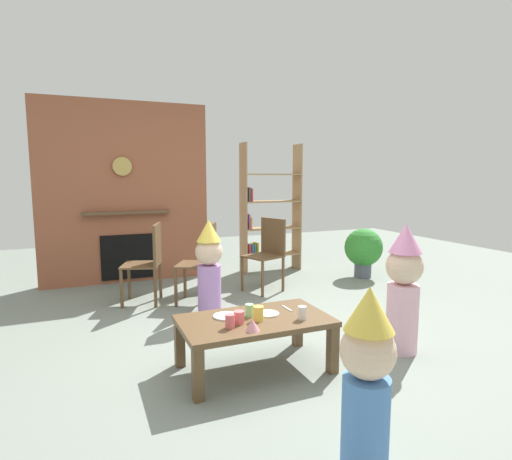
{
  "coord_description": "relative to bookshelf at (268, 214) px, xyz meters",
  "views": [
    {
      "loc": [
        -1.37,
        -3.23,
        1.43
      ],
      "look_at": [
        0.15,
        0.4,
        0.92
      ],
      "focal_mm": 29.24,
      "sensor_mm": 36.0,
      "label": 1
    }
  ],
  "objects": [
    {
      "name": "bookshelf",
      "position": [
        0.0,
        0.0,
        0.0
      ],
      "size": [
        0.9,
        0.28,
        1.9
      ],
      "color": "#9E7A51",
      "rests_on": "ground_plane"
    },
    {
      "name": "brick_fireplace_feature",
      "position": [
        -2.0,
        0.2,
        0.33
      ],
      "size": [
        2.2,
        0.28,
        2.4
      ],
      "color": "#935138",
      "rests_on": "ground_plane"
    },
    {
      "name": "child_with_cone_hat",
      "position": [
        -1.37,
        -4.15,
        -0.37
      ],
      "size": [
        0.26,
        0.26,
        0.93
      ],
      "rotation": [
        0.0,
        0.0,
        1.61
      ],
      "color": "#4C7FC6",
      "rests_on": "ground_plane"
    },
    {
      "name": "dining_chair_left",
      "position": [
        -1.88,
        -0.95,
        -0.35
      ],
      "size": [
        0.51,
        0.51,
        0.9
      ],
      "rotation": [
        0.0,
        0.0,
        2.82
      ],
      "color": "brown",
      "rests_on": "ground_plane"
    },
    {
      "name": "paper_cup_near_left",
      "position": [
        -1.41,
        -2.97,
        -0.42
      ],
      "size": [
        0.07,
        0.07,
        0.1
      ],
      "primitive_type": "cylinder",
      "color": "#F2CC4C",
      "rests_on": "coffee_table"
    },
    {
      "name": "paper_cup_near_right",
      "position": [
        -1.11,
        -3.07,
        -0.42
      ],
      "size": [
        0.06,
        0.06,
        0.1
      ],
      "primitive_type": "cylinder",
      "color": "silver",
      "rests_on": "coffee_table"
    },
    {
      "name": "paper_cup_center",
      "position": [
        -1.56,
        -2.97,
        -0.43
      ],
      "size": [
        0.07,
        0.07,
        0.09
      ],
      "primitive_type": "cylinder",
      "color": "#E5666B",
      "rests_on": "coffee_table"
    },
    {
      "name": "dining_chair_middle",
      "position": [
        -1.32,
        -1.18,
        -0.35
      ],
      "size": [
        0.54,
        0.54,
        0.9
      ],
      "rotation": [
        0.0,
        0.0,
        2.64
      ],
      "color": "brown",
      "rests_on": "ground_plane"
    },
    {
      "name": "child_in_pink",
      "position": [
        -0.19,
        -3.08,
        -0.31
      ],
      "size": [
        0.29,
        0.29,
        1.05
      ],
      "rotation": [
        0.0,
        0.0,
        3.01
      ],
      "color": "#EAB2C6",
      "rests_on": "ground_plane"
    },
    {
      "name": "paper_plate_rear",
      "position": [
        -1.6,
        -2.8,
        -0.47
      ],
      "size": [
        0.19,
        0.19,
        0.01
      ],
      "primitive_type": "cylinder",
      "color": "white",
      "rests_on": "coffee_table"
    },
    {
      "name": "ground_plane",
      "position": [
        -1.18,
        -2.4,
        -0.86
      ],
      "size": [
        12.0,
        12.0,
        0.0
      ],
      "primitive_type": "plane",
      "color": "gray"
    },
    {
      "name": "birthday_cake_slice",
      "position": [
        -1.53,
        -3.13,
        -0.43
      ],
      "size": [
        0.1,
        0.1,
        0.08
      ],
      "primitive_type": "cone",
      "color": "pink",
      "rests_on": "coffee_table"
    },
    {
      "name": "paper_cup_far_left",
      "position": [
        -1.65,
        -3.03,
        -0.42
      ],
      "size": [
        0.07,
        0.07,
        0.09
      ],
      "primitive_type": "cylinder",
      "color": "#E5666B",
      "rests_on": "coffee_table"
    },
    {
      "name": "paper_cup_far_right",
      "position": [
        -1.44,
        -2.86,
        -0.42
      ],
      "size": [
        0.06,
        0.06,
        0.09
      ],
      "primitive_type": "cylinder",
      "color": "#8CD18C",
      "rests_on": "coffee_table"
    },
    {
      "name": "child_by_the_chairs",
      "position": [
        -1.39,
        -1.64,
        -0.34
      ],
      "size": [
        0.27,
        0.27,
        0.99
      ],
      "rotation": [
        0.0,
        0.0,
        -1.59
      ],
      "color": "#B27FCC",
      "rests_on": "ground_plane"
    },
    {
      "name": "table_fork",
      "position": [
        -1.1,
        -2.8,
        -0.47
      ],
      "size": [
        0.02,
        0.15,
        0.01
      ],
      "primitive_type": "cube",
      "rotation": [
        0.0,
        0.0,
        1.6
      ],
      "color": "silver",
      "rests_on": "coffee_table"
    },
    {
      "name": "coffee_table",
      "position": [
        -1.42,
        -2.91,
        -0.53
      ],
      "size": [
        1.09,
        0.62,
        0.39
      ],
      "color": "brown",
      "rests_on": "ground_plane"
    },
    {
      "name": "paper_plate_front",
      "position": [
        -1.29,
        -2.87,
        -0.47
      ],
      "size": [
        0.16,
        0.16,
        0.01
      ],
      "primitive_type": "cylinder",
      "color": "white",
      "rests_on": "coffee_table"
    },
    {
      "name": "potted_plant_tall",
      "position": [
        1.09,
        -0.88,
        -0.46
      ],
      "size": [
        0.53,
        0.53,
        0.69
      ],
      "color": "#4C5660",
      "rests_on": "ground_plane"
    },
    {
      "name": "dining_chair_right",
      "position": [
        -0.43,
        -0.96,
        -0.35
      ],
      "size": [
        0.52,
        0.52,
        0.9
      ],
      "rotation": [
        0.0,
        0.0,
        3.51
      ],
      "color": "brown",
      "rests_on": "ground_plane"
    }
  ]
}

